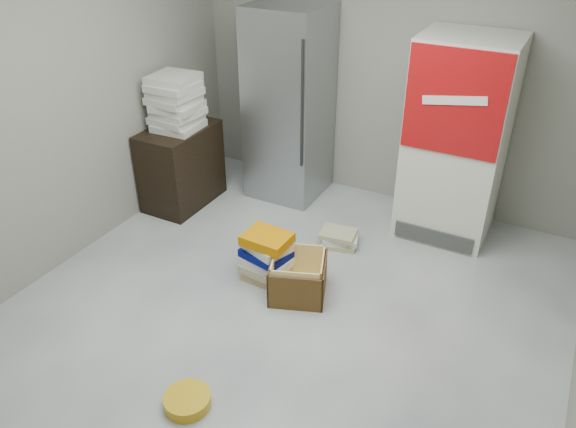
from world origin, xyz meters
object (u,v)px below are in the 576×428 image
(wood_shelf, at_px, (181,166))
(phonebook_stack_main, at_px, (267,257))
(coke_cooler, at_px, (456,140))
(steel_fridge, at_px, (289,104))
(cardboard_box, at_px, (298,279))

(wood_shelf, distance_m, phonebook_stack_main, 1.60)
(wood_shelf, bearing_deg, coke_cooler, 16.28)
(steel_fridge, distance_m, coke_cooler, 1.65)
(coke_cooler, xyz_separation_m, wood_shelf, (-2.48, -0.72, -0.50))
(coke_cooler, distance_m, phonebook_stack_main, 1.94)
(phonebook_stack_main, distance_m, cardboard_box, 0.32)
(wood_shelf, relative_size, phonebook_stack_main, 1.78)
(coke_cooler, xyz_separation_m, cardboard_box, (-0.76, -1.52, -0.76))
(coke_cooler, relative_size, wood_shelf, 2.25)
(steel_fridge, relative_size, phonebook_stack_main, 4.23)
(steel_fridge, relative_size, wood_shelf, 2.37)
(phonebook_stack_main, height_order, cardboard_box, phonebook_stack_main)
(wood_shelf, bearing_deg, phonebook_stack_main, -27.79)
(coke_cooler, height_order, wood_shelf, coke_cooler)
(coke_cooler, relative_size, phonebook_stack_main, 4.01)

